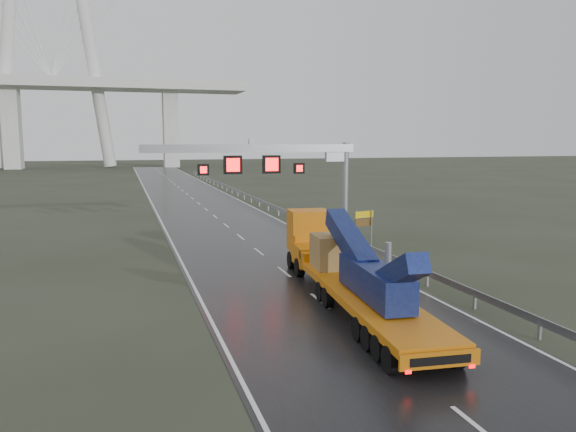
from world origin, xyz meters
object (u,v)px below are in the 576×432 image
object	(u,v)px
exit_sign_pair	(364,222)
striped_barrier	(339,235)
heavy_haul_truck	(341,263)
sign_gantry	(281,165)

from	to	relation	value
exit_sign_pair	striped_barrier	bearing A→B (deg)	88.78
heavy_haul_truck	striped_barrier	xyz separation A→B (m)	(5.14, 13.08, -1.07)
sign_gantry	exit_sign_pair	size ratio (longest dim) A/B	5.65
exit_sign_pair	striped_barrier	xyz separation A→B (m)	(-0.72, 2.75, -1.34)
heavy_haul_truck	sign_gantry	bearing A→B (deg)	90.98
sign_gantry	heavy_haul_truck	xyz separation A→B (m)	(-0.83, -13.25, -4.04)
sign_gantry	exit_sign_pair	distance (m)	6.93
heavy_haul_truck	exit_sign_pair	bearing A→B (deg)	65.01
sign_gantry	heavy_haul_truck	world-z (taller)	sign_gantry
exit_sign_pair	striped_barrier	world-z (taller)	exit_sign_pair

